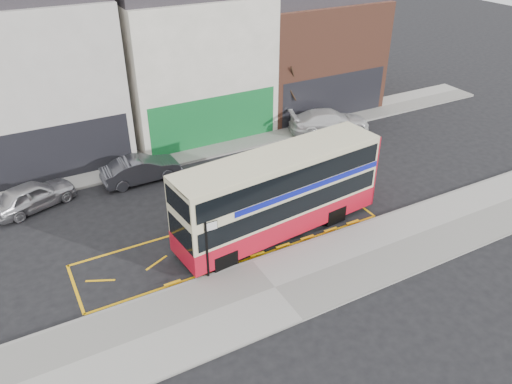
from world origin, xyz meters
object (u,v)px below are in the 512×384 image
car_silver (33,195)px  car_grey (141,169)px  double_decker_bus (280,192)px  street_tree_right (286,71)px  bus_stop_post (208,243)px  car_white (329,122)px

car_silver → car_grey: bearing=-108.0°
double_decker_bus → car_silver: bearing=136.4°
double_decker_bus → car_grey: bearing=112.7°
double_decker_bus → street_tree_right: (6.77, 10.57, 1.68)m
bus_stop_post → car_white: 16.19m
car_silver → street_tree_right: (16.54, 2.97, 3.06)m
car_silver → car_grey: (5.59, 0.12, -0.00)m
double_decker_bus → car_white: double_decker_bus is taller
car_grey → street_tree_right: street_tree_right is taller
double_decker_bus → bus_stop_post: double_decker_bus is taller
bus_stop_post → car_grey: bus_stop_post is taller
car_grey → street_tree_right: size_ratio=0.77×
car_grey → car_white: car_white is taller
double_decker_bus → street_tree_right: 12.66m
bus_stop_post → double_decker_bus: bearing=21.6°
car_grey → car_silver: bearing=90.1°
double_decker_bus → car_grey: 8.88m
double_decker_bus → bus_stop_post: size_ratio=3.82×
double_decker_bus → bus_stop_post: 4.53m
car_grey → double_decker_bus: bearing=-152.7°
bus_stop_post → street_tree_right: size_ratio=0.48×
double_decker_bus → car_silver: size_ratio=2.44×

